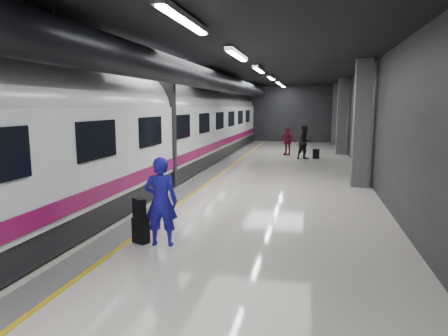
# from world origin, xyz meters

# --- Properties ---
(ground) EXTENTS (40.00, 40.00, 0.00)m
(ground) POSITION_xyz_m (0.00, 0.00, 0.00)
(ground) COLOR silver
(ground) RESTS_ON ground
(platform_hall) EXTENTS (10.02, 40.02, 4.51)m
(platform_hall) POSITION_xyz_m (-0.29, 0.96, 3.54)
(platform_hall) COLOR black
(platform_hall) RESTS_ON ground
(train) EXTENTS (3.05, 38.00, 4.05)m
(train) POSITION_xyz_m (-3.25, -0.00, 2.07)
(train) COLOR black
(train) RESTS_ON ground
(traveler_main) EXTENTS (0.75, 0.55, 1.87)m
(traveler_main) POSITION_xyz_m (-0.16, -5.41, 0.94)
(traveler_main) COLOR #241BCE
(traveler_main) RESTS_ON ground
(suitcase_main) EXTENTS (0.40, 0.33, 0.55)m
(suitcase_main) POSITION_xyz_m (-0.65, -5.38, 0.28)
(suitcase_main) COLOR black
(suitcase_main) RESTS_ON ground
(shoulder_bag) EXTENTS (0.35, 0.33, 0.42)m
(shoulder_bag) POSITION_xyz_m (-0.67, -5.38, 0.76)
(shoulder_bag) COLOR black
(shoulder_bag) RESTS_ON suitcase_main
(traveler_far_a) EXTENTS (1.13, 1.08, 1.84)m
(traveler_far_a) POSITION_xyz_m (2.49, 9.13, 0.92)
(traveler_far_a) COLOR black
(traveler_far_a) RESTS_ON ground
(traveler_far_b) EXTENTS (1.06, 0.83, 1.67)m
(traveler_far_b) POSITION_xyz_m (1.43, 10.86, 0.84)
(traveler_far_b) COLOR maroon
(traveler_far_b) RESTS_ON ground
(suitcase_far) EXTENTS (0.37, 0.24, 0.53)m
(suitcase_far) POSITION_xyz_m (3.10, 9.55, 0.27)
(suitcase_far) COLOR black
(suitcase_far) RESTS_ON ground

